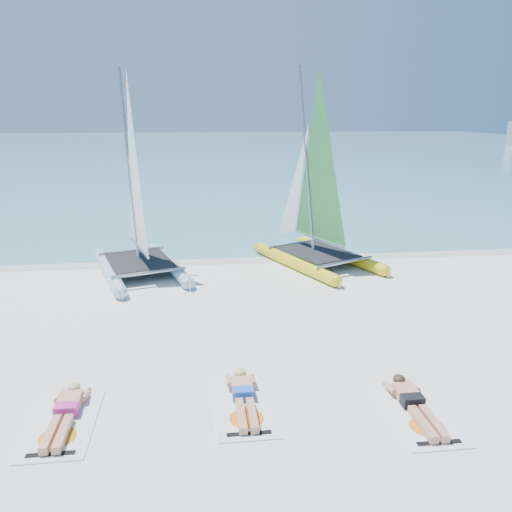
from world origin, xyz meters
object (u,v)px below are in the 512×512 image
at_px(towel_c, 418,414).
at_px(sunbather_b, 243,395).
at_px(sunbather_c, 413,402).
at_px(towel_a, 63,424).
at_px(sunbather_a, 66,411).
at_px(towel_b, 245,407).
at_px(catamaran_blue, 136,212).
at_px(catamaran_yellow, 310,200).

bearing_deg(towel_c, sunbather_b, 165.07).
bearing_deg(sunbather_c, towel_a, 177.74).
bearing_deg(sunbather_a, towel_b, -1.03).
xyz_separation_m(towel_a, towel_b, (2.92, 0.14, 0.00)).
distance_m(towel_a, towel_c, 5.75).
bearing_deg(catamaran_blue, catamaran_yellow, -10.55).
distance_m(towel_a, sunbather_b, 2.94).
relative_size(towel_b, sunbather_b, 1.07).
xyz_separation_m(catamaran_blue, towel_c, (5.35, -8.37, -1.88)).
height_order(towel_b, towel_c, same).
height_order(catamaran_blue, sunbather_c, catamaran_blue).
distance_m(sunbather_b, sunbather_c, 2.87).
relative_size(sunbather_a, sunbather_b, 1.00).
xyz_separation_m(catamaran_yellow, towel_c, (-0.18, -9.03, -2.03)).
height_order(catamaran_blue, towel_b, catamaran_blue).
xyz_separation_m(sunbather_a, sunbather_c, (5.73, -0.42, 0.00)).
height_order(catamaran_blue, towel_c, catamaran_blue).
bearing_deg(towel_a, sunbather_c, -2.26).
height_order(sunbather_b, sunbather_c, same).
height_order(catamaran_blue, catamaran_yellow, catamaran_yellow).
bearing_deg(towel_c, catamaran_yellow, 88.83).
distance_m(catamaran_blue, towel_c, 10.11).
relative_size(sunbather_b, towel_c, 0.93).
bearing_deg(towel_a, catamaran_yellow, 55.50).
height_order(catamaran_yellow, towel_c, catamaran_yellow).
bearing_deg(sunbather_b, sunbather_c, -11.22).
relative_size(catamaran_blue, catamaran_yellow, 0.98).
bearing_deg(sunbather_a, towel_c, -6.08).
height_order(towel_a, sunbather_b, sunbather_b).
xyz_separation_m(catamaran_yellow, sunbather_b, (-3.00, -8.28, -1.92)).
distance_m(towel_a, sunbather_a, 0.22).
bearing_deg(catamaran_blue, sunbather_c, -74.11).
bearing_deg(towel_a, sunbather_a, 90.00).
distance_m(towel_a, towel_b, 2.92).
distance_m(sunbather_a, sunbather_b, 2.92).
height_order(catamaran_yellow, towel_b, catamaran_yellow).
bearing_deg(sunbather_c, sunbather_b, 168.78).
bearing_deg(towel_b, towel_a, -177.27).
bearing_deg(towel_c, towel_a, 175.82).
distance_m(catamaran_blue, towel_b, 8.43).
relative_size(catamaran_yellow, sunbather_c, 3.74).
bearing_deg(catamaran_blue, towel_a, -110.04).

